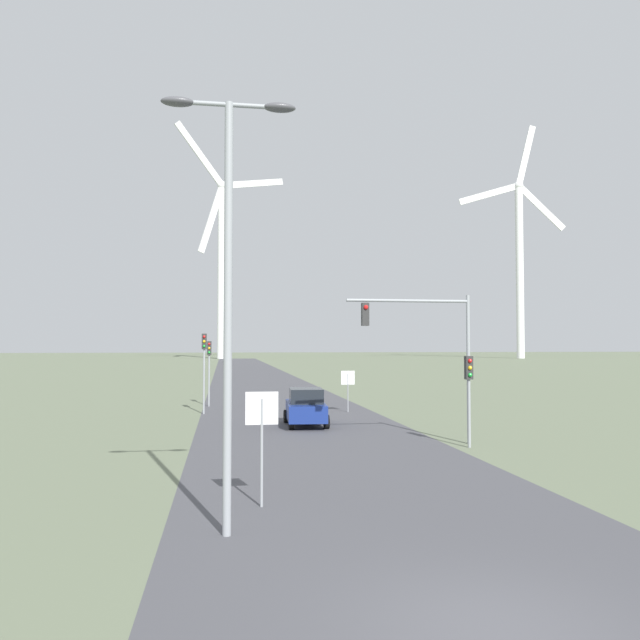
% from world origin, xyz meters
% --- Properties ---
extents(ground_plane, '(600.00, 600.00, 0.00)m').
position_xyz_m(ground_plane, '(0.00, 0.00, 0.00)').
color(ground_plane, '#667056').
extents(road_surface, '(10.00, 240.00, 0.01)m').
position_xyz_m(road_surface, '(0.00, 48.00, 0.00)').
color(road_surface, '#47474C').
rests_on(road_surface, ground).
extents(streetlamp, '(2.85, 0.32, 9.16)m').
position_xyz_m(streetlamp, '(-3.67, 4.82, 5.79)').
color(streetlamp, '#93999E').
rests_on(streetlamp, ground).
extents(stop_sign_near, '(0.81, 0.07, 2.80)m').
position_xyz_m(stop_sign_near, '(-2.82, 7.00, 1.96)').
color(stop_sign_near, '#93999E').
rests_on(stop_sign_near, ground).
extents(stop_sign_far, '(0.81, 0.07, 2.42)m').
position_xyz_m(stop_sign_far, '(3.46, 27.58, 1.69)').
color(stop_sign_far, '#93999E').
rests_on(stop_sign_far, ground).
extents(traffic_light_post_near_left, '(0.28, 0.34, 4.58)m').
position_xyz_m(traffic_light_post_near_left, '(-4.86, 27.84, 3.34)').
color(traffic_light_post_near_left, '#93999E').
rests_on(traffic_light_post_near_left, ground).
extents(traffic_light_post_near_right, '(0.28, 0.33, 3.51)m').
position_xyz_m(traffic_light_post_near_right, '(5.61, 14.54, 2.58)').
color(traffic_light_post_near_right, '#93999E').
rests_on(traffic_light_post_near_right, ground).
extents(traffic_light_post_mid_left, '(0.28, 0.33, 4.17)m').
position_xyz_m(traffic_light_post_mid_left, '(-4.67, 32.23, 3.05)').
color(traffic_light_post_mid_left, '#93999E').
rests_on(traffic_light_post_mid_left, ground).
extents(traffic_light_mast_overhead, '(5.05, 0.34, 5.94)m').
position_xyz_m(traffic_light_mast_overhead, '(4.18, 15.41, 4.28)').
color(traffic_light_mast_overhead, '#93999E').
rests_on(traffic_light_mast_overhead, ground).
extents(car_approaching, '(2.05, 4.21, 1.83)m').
position_xyz_m(car_approaching, '(0.21, 21.86, 0.91)').
color(car_approaching, navy).
rests_on(car_approaching, ground).
extents(wind_turbine_left, '(30.74, 16.00, 64.06)m').
position_xyz_m(wind_turbine_left, '(-4.48, 166.30, 29.78)').
color(wind_turbine_left, white).
rests_on(wind_turbine_left, ground).
extents(wind_turbine_center, '(30.90, 3.93, 67.31)m').
position_xyz_m(wind_turbine_center, '(79.98, 158.46, 30.08)').
color(wind_turbine_center, white).
rests_on(wind_turbine_center, ground).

